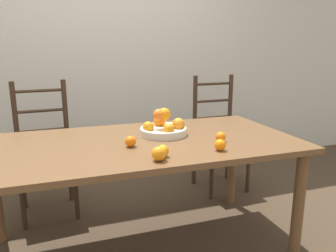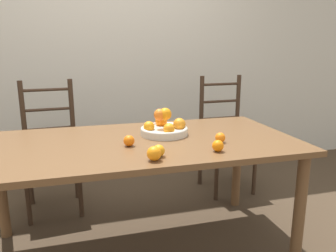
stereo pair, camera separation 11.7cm
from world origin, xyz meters
name	(u,v)px [view 2 (the right image)]	position (x,y,z in m)	size (l,w,h in m)	color
ground_plane	(141,248)	(0.00, 0.00, 0.00)	(12.00, 12.00, 0.00)	#423323
wall_back	(110,48)	(0.00, 1.50, 1.30)	(8.00, 0.06, 2.60)	beige
dining_table	(139,153)	(0.00, 0.00, 0.67)	(1.96, 0.97, 0.75)	brown
fruit_bowl	(164,127)	(0.19, 0.10, 0.80)	(0.31, 0.31, 0.18)	beige
orange_loose_0	(129,141)	(-0.07, -0.10, 0.78)	(0.06, 0.06, 0.06)	orange
orange_loose_1	(220,138)	(0.47, -0.17, 0.78)	(0.06, 0.06, 0.06)	orange
orange_loose_2	(159,151)	(0.05, -0.32, 0.78)	(0.06, 0.06, 0.06)	orange
orange_loose_3	(154,154)	(0.01, -0.38, 0.79)	(0.08, 0.08, 0.08)	orange
orange_loose_4	(218,146)	(0.38, -0.33, 0.78)	(0.07, 0.07, 0.07)	orange
chair_left	(51,151)	(-0.58, 0.76, 0.50)	(0.45, 0.43, 1.06)	#382619
chair_right	(225,137)	(0.95, 0.76, 0.50)	(0.43, 0.41, 1.06)	#382619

